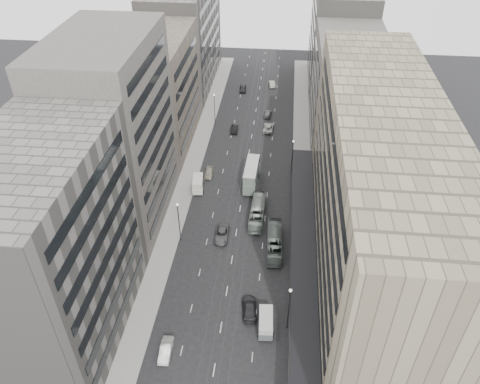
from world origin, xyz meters
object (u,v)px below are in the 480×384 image
at_px(vw_microbus, 266,322).
at_px(sedan_2, 222,234).
at_px(bus_far, 258,212).
at_px(sedan_1, 166,350).
at_px(bus_near, 274,242).
at_px(double_decker, 251,175).
at_px(panel_van, 198,184).

bearing_deg(vw_microbus, sedan_2, 112.48).
distance_m(bus_far, sedan_1, 32.46).
relative_size(bus_near, sedan_1, 2.40).
xyz_separation_m(sedan_1, sedan_2, (4.60, 24.50, 0.00)).
height_order(double_decker, sedan_1, double_decker).
relative_size(bus_near, double_decker, 1.17).
height_order(vw_microbus, panel_van, panel_van).
bearing_deg(sedan_2, bus_near, -12.06).
relative_size(bus_near, sedan_2, 2.02).
height_order(bus_far, sedan_1, bus_far).
bearing_deg(panel_van, double_decker, 7.12).
height_order(bus_near, sedan_1, bus_near).
relative_size(bus_far, sedan_2, 2.03).
bearing_deg(double_decker, panel_van, -163.44).
bearing_deg(bus_near, double_decker, -75.05).
xyz_separation_m(bus_near, sedan_1, (-14.12, -22.71, -0.74)).
bearing_deg(sedan_1, double_decker, 76.52).
bearing_deg(vw_microbus, panel_van, 112.79).
height_order(bus_near, panel_van, bus_near).
xyz_separation_m(bus_near, panel_van, (-16.28, 15.57, 0.12)).
relative_size(bus_near, bus_far, 0.99).
bearing_deg(double_decker, sedan_1, -99.91).
xyz_separation_m(vw_microbus, sedan_1, (-13.60, -5.53, -0.73)).
height_order(bus_near, vw_microbus, bus_near).
bearing_deg(sedan_2, double_decker, 75.21).
bearing_deg(vw_microbus, sedan_1, -160.78).
bearing_deg(bus_near, sedan_1, 56.19).
bearing_deg(sedan_1, bus_near, 56.39).
bearing_deg(sedan_2, bus_far, 44.36).
bearing_deg(sedan_1, bus_far, 69.20).
bearing_deg(bus_far, sedan_2, 47.46).
bearing_deg(vw_microbus, bus_near, 85.35).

